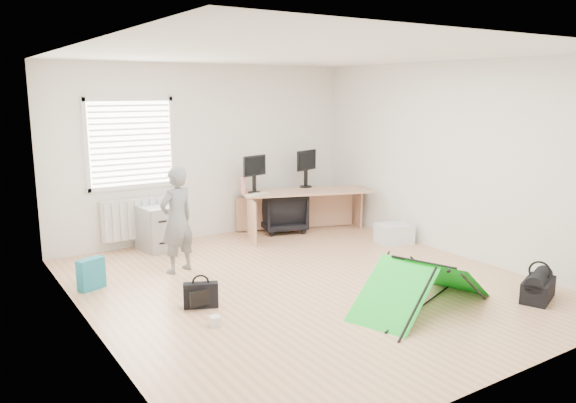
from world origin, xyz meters
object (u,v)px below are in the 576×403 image
filing_cabinet (156,228)px  office_chair (283,212)px  duffel_bag (538,290)px  monitor_right (306,174)px  desk (306,212)px  storage_crate (394,234)px  laptop_bag (201,295)px  kite (422,285)px  thermos (243,185)px  person (177,220)px  monitor_left (254,179)px

filing_cabinet → office_chair: 2.15m
office_chair → duffel_bag: office_chair is taller
monitor_right → desk: bearing=-141.7°
storage_crate → laptop_bag: bearing=-167.6°
monitor_right → storage_crate: size_ratio=0.90×
desk → kite: 3.43m
thermos → duffel_bag: 4.47m
monitor_right → office_chair: size_ratio=0.66×
kite → storage_crate: bearing=32.7°
kite → person: bearing=103.2°
filing_cabinet → person: bearing=-104.6°
person → duffel_bag: person is taller
kite → filing_cabinet: bearing=93.0°
monitor_left → monitor_right: bearing=-15.1°
monitor_right → person: bearing=-178.2°
duffel_bag → desk: bearing=74.9°
office_chair → desk: bearing=145.5°
storage_crate → duffel_bag: (-0.32, -2.63, -0.03)m
monitor_right → person: 2.90m
duffel_bag → filing_cabinet: bearing=102.0°
thermos → person: (-1.52, -1.03, -0.16)m
monitor_left → kite: size_ratio=0.27×
monitor_right → duffel_bag: monitor_right is taller
monitor_right → kite: 3.81m
office_chair → storage_crate: (1.03, -1.56, -0.18)m
filing_cabinet → storage_crate: (3.18, -1.64, -0.18)m
laptop_bag → person: bearing=102.2°
thermos → laptop_bag: (-1.79, -2.32, -0.70)m
thermos → duffel_bag: bearing=-70.7°
office_chair → duffel_bag: (0.71, -4.18, -0.21)m
monitor_left → duffel_bag: bearing=-87.9°
office_chair → person: size_ratio=0.52×
filing_cabinet → kite: (1.59, -3.73, -0.07)m
monitor_left → laptop_bag: monitor_left is taller
monitor_right → storage_crate: monitor_right is taller
office_chair → duffel_bag: bearing=116.3°
monitor_right → office_chair: monitor_right is taller
desk → storage_crate: size_ratio=3.95×
monitor_left → laptop_bag: bearing=-145.6°
desk → laptop_bag: desk is taller
desk → monitor_left: bearing=179.7°
kite → laptop_bag: (-1.98, 1.31, -0.12)m
thermos → laptop_bag: 3.01m
storage_crate → kite: bearing=-127.2°
thermos → laptop_bag: bearing=-127.7°
kite → duffel_bag: 1.39m
monitor_right → office_chair: bearing=156.2°
storage_crate → filing_cabinet: bearing=152.8°
office_chair → laptop_bag: (-2.53, -2.34, -0.19)m
desk → thermos: (-1.00, 0.29, 0.49)m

